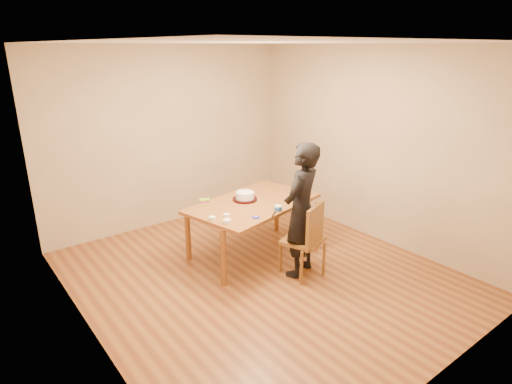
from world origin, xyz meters
TOP-DOWN VIEW (x-y plane):
  - room_shell at (0.00, 0.34)m, footprint 4.00×4.50m
  - dining_table at (0.26, 0.49)m, footprint 1.86×1.35m
  - dining_chair at (0.41, -0.28)m, footprint 0.56×0.56m
  - cake_plate at (0.21, 0.62)m, footprint 0.32×0.32m
  - cake at (0.21, 0.62)m, footprint 0.24×0.24m
  - frosting_dome at (0.21, 0.62)m, footprint 0.24×0.24m
  - frosting_tub at (0.30, 0.05)m, footprint 0.08×0.08m
  - frosting_lid at (-0.04, 0.05)m, footprint 0.09×0.09m
  - frosting_dollop at (-0.04, 0.05)m, footprint 0.04×0.04m
  - ramekin_green at (-0.40, 0.12)m, footprint 0.09×0.09m
  - ramekin_yellow at (-0.30, 0.28)m, footprint 0.08×0.08m
  - ramekin_multi at (-0.49, 0.31)m, footprint 0.08×0.08m
  - candy_box_pink at (-0.23, 0.88)m, footprint 0.13×0.08m
  - candy_box_green at (-0.24, 0.89)m, footprint 0.15×0.11m
  - spatula at (0.19, -0.00)m, footprint 0.14×0.11m
  - person at (0.41, -0.24)m, footprint 0.70×0.58m

SIDE VIEW (x-z plane):
  - dining_chair at x=0.41m, z-range 0.43..0.47m
  - dining_table at x=0.26m, z-range 0.71..0.75m
  - frosting_lid at x=-0.04m, z-range 0.75..0.76m
  - spatula at x=0.19m, z-range 0.75..0.76m
  - candy_box_pink at x=-0.23m, z-range 0.75..0.77m
  - cake_plate at x=0.21m, z-range 0.75..0.78m
  - frosting_dollop at x=-0.04m, z-range 0.76..0.78m
  - ramekin_yellow at x=-0.30m, z-range 0.75..0.79m
  - ramekin_multi at x=-0.49m, z-range 0.75..0.79m
  - ramekin_green at x=-0.40m, z-range 0.75..0.80m
  - candy_box_green at x=-0.24m, z-range 0.77..0.79m
  - frosting_tub at x=0.30m, z-range 0.75..0.82m
  - cake at x=0.21m, z-range 0.78..0.85m
  - person at x=0.41m, z-range 0.00..1.64m
  - frosting_dome at x=0.21m, z-range 0.85..0.88m
  - room_shell at x=0.00m, z-range 0.00..2.70m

